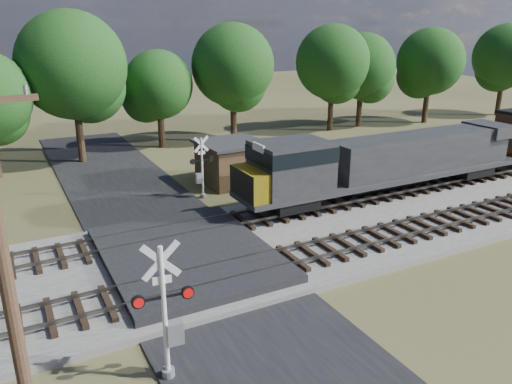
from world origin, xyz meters
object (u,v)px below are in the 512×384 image
crossing_signal_near (168,324)px  crossing_signal_far (201,173)px  utility_pole (6,282)px  equipment_shed (232,162)px

crossing_signal_near → crossing_signal_far: crossing_signal_near is taller
crossing_signal_near → utility_pole: bearing=-153.5°
crossing_signal_near → utility_pole: 5.19m
crossing_signal_far → equipment_shed: 3.65m
crossing_signal_near → equipment_shed: (9.90, 16.89, -0.44)m
crossing_signal_far → utility_pole: bearing=51.6°
utility_pole → equipment_shed: bearing=42.8°
crossing_signal_far → utility_pole: 19.83m
crossing_signal_near → equipment_shed: 19.58m
utility_pole → equipment_shed: size_ratio=2.17×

